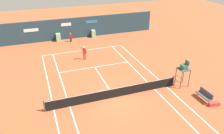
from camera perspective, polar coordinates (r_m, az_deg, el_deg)
name	(u,v)px	position (r m, az deg, el deg)	size (l,w,h in m)	color
ground_plane	(112,94)	(20.72, 0.11, -6.79)	(80.00, 80.00, 0.01)	#B25633
tennis_net	(115,92)	(19.99, 0.68, -6.42)	(12.10, 0.10, 1.07)	#4C4C51
sponsor_back_wall	(75,28)	(34.64, -9.37, 9.56)	(25.00, 1.02, 3.09)	#233D4C
umpire_chair	(184,69)	(22.18, 17.62, -0.46)	(1.00, 1.00, 2.60)	#47474C
player_bench	(205,95)	(21.26, 22.27, -6.45)	(0.54, 1.59, 0.88)	#38383D
equipment_bag	(215,104)	(21.01, 24.50, -8.49)	(1.06, 0.48, 0.32)	#DB3838
player_on_baseline	(84,52)	(27.16, -7.01, 3.78)	(0.84, 0.64, 1.85)	red
ball_kid_left_post	(71,37)	(33.32, -10.39, 7.47)	(0.44, 0.18, 1.33)	black
tennis_ball_near_service_line	(117,66)	(25.61, 1.27, 0.20)	(0.07, 0.07, 0.07)	#CCE033
tennis_ball_by_sideline	(110,50)	(30.01, -0.44, 4.27)	(0.07, 0.07, 0.07)	#CCE033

